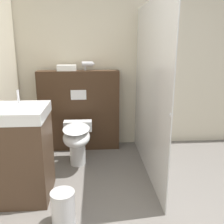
# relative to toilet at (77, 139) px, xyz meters

# --- Properties ---
(wall_back) EXTENTS (8.00, 0.06, 2.50)m
(wall_back) POSITION_rel_toilet_xyz_m (0.44, 0.76, 0.88)
(wall_back) COLOR beige
(wall_back) RESTS_ON ground_plane
(partition_panel) EXTENTS (1.17, 0.21, 1.19)m
(partition_panel) POSITION_rel_toilet_xyz_m (0.01, 0.58, 0.22)
(partition_panel) COLOR #3D2819
(partition_panel) RESTS_ON ground_plane
(shower_glass) EXTENTS (0.04, 1.81, 2.03)m
(shower_glass) POSITION_rel_toilet_xyz_m (0.88, -0.17, 0.64)
(shower_glass) COLOR silver
(shower_glass) RESTS_ON ground_plane
(toilet) EXTENTS (0.38, 0.63, 0.54)m
(toilet) POSITION_rel_toilet_xyz_m (0.00, 0.00, 0.00)
(toilet) COLOR white
(toilet) RESTS_ON ground_plane
(sink_vanity) EXTENTS (0.61, 0.57, 1.11)m
(sink_vanity) POSITION_rel_toilet_xyz_m (-0.54, -0.64, 0.11)
(sink_vanity) COLOR #473323
(sink_vanity) RESTS_ON ground_plane
(hair_drier) EXTENTS (0.18, 0.07, 0.13)m
(hair_drier) POSITION_rel_toilet_xyz_m (0.15, 0.59, 0.90)
(hair_drier) COLOR #B7B7BC
(hair_drier) RESTS_ON partition_panel
(folded_towel) EXTENTS (0.26, 0.13, 0.08)m
(folded_towel) POSITION_rel_toilet_xyz_m (-0.15, 0.56, 0.85)
(folded_towel) COLOR white
(folded_towel) RESTS_ON partition_panel
(waste_bin) EXTENTS (0.21, 0.21, 0.31)m
(waste_bin) POSITION_rel_toilet_xyz_m (-0.06, -1.11, -0.22)
(waste_bin) COLOR silver
(waste_bin) RESTS_ON ground_plane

